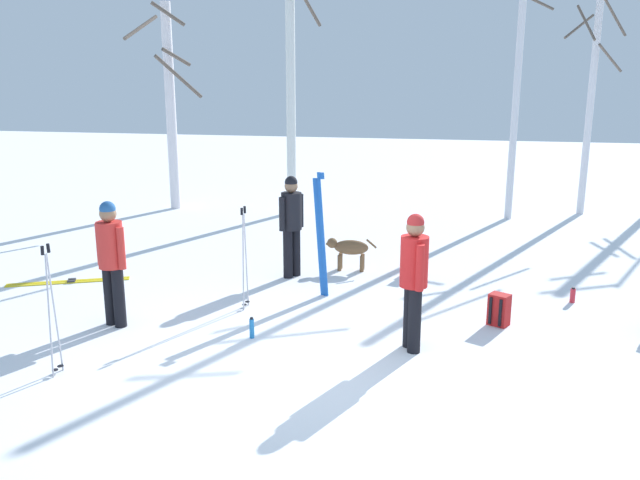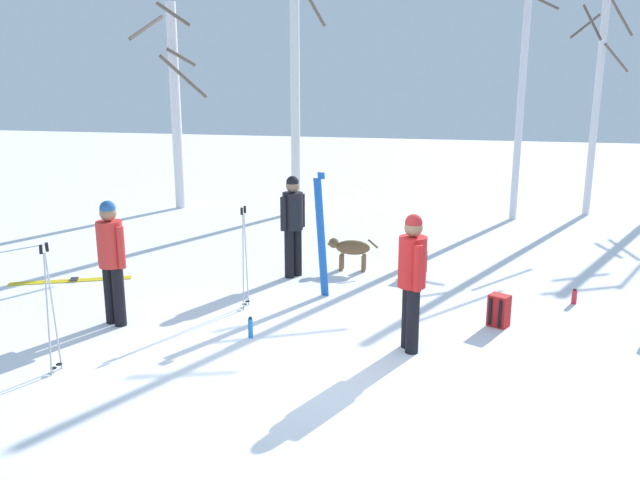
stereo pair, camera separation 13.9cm
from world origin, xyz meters
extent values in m
plane|color=white|center=(0.00, 0.00, 0.00)|extent=(60.00, 60.00, 0.00)
cylinder|color=black|center=(-1.31, 3.58, 0.41)|extent=(0.16, 0.16, 0.82)
cylinder|color=black|center=(-1.21, 3.74, 0.41)|extent=(0.16, 0.16, 0.82)
cylinder|color=black|center=(-1.26, 3.66, 1.13)|extent=(0.34, 0.34, 0.62)
sphere|color=#997051|center=(-1.26, 3.66, 1.55)|extent=(0.22, 0.22, 0.22)
sphere|color=black|center=(-1.26, 3.66, 1.61)|extent=(0.21, 0.21, 0.21)
cylinder|color=black|center=(-1.37, 3.48, 1.11)|extent=(0.10, 0.10, 0.56)
cylinder|color=black|center=(-1.15, 3.84, 1.11)|extent=(0.10, 0.10, 0.56)
cylinder|color=black|center=(-2.93, 0.93, 0.41)|extent=(0.16, 0.16, 0.82)
cylinder|color=black|center=(-3.10, 0.99, 0.41)|extent=(0.16, 0.16, 0.82)
cylinder|color=red|center=(-3.02, 0.96, 1.13)|extent=(0.34, 0.34, 0.62)
sphere|color=#997051|center=(-3.02, 0.96, 1.55)|extent=(0.22, 0.22, 0.22)
sphere|color=#265999|center=(-3.02, 0.96, 1.61)|extent=(0.21, 0.21, 0.21)
cylinder|color=red|center=(-2.82, 0.89, 1.11)|extent=(0.10, 0.10, 0.56)
cylinder|color=red|center=(-3.21, 1.03, 1.11)|extent=(0.10, 0.10, 0.56)
cylinder|color=black|center=(0.94, 1.10, 0.41)|extent=(0.16, 0.16, 0.82)
cylinder|color=black|center=(1.01, 0.93, 0.41)|extent=(0.16, 0.16, 0.82)
cylinder|color=red|center=(0.97, 1.02, 1.13)|extent=(0.34, 0.34, 0.62)
sphere|color=#997051|center=(0.97, 1.02, 1.55)|extent=(0.22, 0.22, 0.22)
sphere|color=#B22626|center=(0.97, 1.02, 1.61)|extent=(0.21, 0.21, 0.21)
cylinder|color=red|center=(0.89, 1.21, 1.11)|extent=(0.10, 0.10, 0.56)
cylinder|color=red|center=(1.06, 0.82, 1.11)|extent=(0.10, 0.10, 0.56)
ellipsoid|color=brown|center=(-0.35, 4.25, 0.41)|extent=(0.61, 0.26, 0.26)
sphere|color=brown|center=(-0.68, 4.23, 0.48)|extent=(0.18, 0.18, 0.18)
ellipsoid|color=brown|center=(-0.75, 4.23, 0.46)|extent=(0.10, 0.07, 0.06)
cylinder|color=brown|center=(0.00, 4.27, 0.49)|extent=(0.19, 0.05, 0.17)
cylinder|color=brown|center=(-0.54, 4.16, 0.14)|extent=(0.07, 0.07, 0.28)
cylinder|color=brown|center=(-0.55, 4.32, 0.14)|extent=(0.07, 0.07, 0.28)
cylinder|color=brown|center=(-0.15, 4.19, 0.14)|extent=(0.07, 0.07, 0.28)
cylinder|color=brown|center=(-0.16, 4.34, 0.14)|extent=(0.07, 0.07, 0.28)
cube|color=blue|center=(-0.60, 2.82, 0.91)|extent=(0.21, 0.08, 1.82)
cube|color=blue|center=(-0.60, 2.82, 1.86)|extent=(0.07, 0.04, 0.10)
cube|color=blue|center=(-0.55, 2.81, 0.91)|extent=(0.21, 0.08, 1.82)
cube|color=blue|center=(-0.55, 2.81, 1.86)|extent=(0.07, 0.04, 0.10)
cube|color=yellow|center=(-4.75, 2.49, 0.01)|extent=(1.79, 0.88, 0.02)
cube|color=#333338|center=(-4.71, 2.51, 0.03)|extent=(0.14, 0.11, 0.03)
cube|color=yellow|center=(-4.80, 2.58, 0.01)|extent=(1.79, 0.88, 0.02)
cube|color=#333338|center=(-4.75, 2.60, 0.03)|extent=(0.14, 0.11, 0.03)
cylinder|color=#B2B2BC|center=(-1.52, 2.07, 0.70)|extent=(0.02, 0.10, 1.40)
cylinder|color=black|center=(-1.52, 2.07, 1.45)|extent=(0.04, 0.04, 0.10)
cylinder|color=black|center=(-1.52, 2.07, 0.07)|extent=(0.07, 0.07, 0.01)
cylinder|color=#B2B2BC|center=(-1.52, 1.94, 0.70)|extent=(0.02, 0.10, 1.40)
cylinder|color=black|center=(-1.52, 1.94, 1.45)|extent=(0.04, 0.04, 0.10)
cylinder|color=black|center=(-1.52, 1.94, 0.07)|extent=(0.07, 0.07, 0.01)
cylinder|color=#B2B2BC|center=(-2.89, -0.51, 0.71)|extent=(0.02, 0.10, 1.41)
cylinder|color=black|center=(-2.89, -0.51, 1.47)|extent=(0.04, 0.04, 0.10)
cylinder|color=black|center=(-2.89, -0.51, 0.07)|extent=(0.07, 0.07, 0.01)
cylinder|color=#B2B2BC|center=(-2.89, -0.61, 0.71)|extent=(0.02, 0.10, 1.41)
cylinder|color=black|center=(-2.89, -0.61, 1.47)|extent=(0.04, 0.04, 0.10)
cylinder|color=black|center=(-2.89, -0.61, 0.07)|extent=(0.07, 0.07, 0.01)
cube|color=red|center=(0.79, 4.26, 0.22)|extent=(0.27, 0.31, 0.44)
cube|color=red|center=(0.66, 4.30, 0.15)|extent=(0.12, 0.20, 0.20)
cube|color=black|center=(0.92, 4.29, 0.22)|extent=(0.03, 0.04, 0.37)
cube|color=black|center=(0.87, 4.16, 0.22)|extent=(0.03, 0.04, 0.37)
cube|color=red|center=(2.06, 2.10, 0.22)|extent=(0.32, 0.30, 0.44)
cube|color=red|center=(2.12, 2.21, 0.15)|extent=(0.20, 0.14, 0.20)
cube|color=black|center=(2.07, 1.96, 0.22)|extent=(0.04, 0.04, 0.37)
cube|color=black|center=(1.95, 2.03, 0.22)|extent=(0.04, 0.04, 0.37)
cylinder|color=#1E72BF|center=(-1.07, 0.93, 0.13)|extent=(0.06, 0.06, 0.26)
cylinder|color=black|center=(-1.07, 0.93, 0.27)|extent=(0.04, 0.04, 0.02)
cylinder|color=red|center=(3.19, 3.29, 0.11)|extent=(0.08, 0.08, 0.21)
cylinder|color=black|center=(3.19, 3.29, 0.23)|extent=(0.05, 0.05, 0.02)
cylinder|color=silver|center=(-5.74, 8.81, 2.53)|extent=(0.25, 0.25, 5.07)
cylinder|color=brown|center=(-5.31, 8.43, 3.30)|extent=(0.85, 0.96, 1.03)
cylinder|color=brown|center=(-5.43, 8.61, 3.76)|extent=(0.50, 0.71, 0.44)
cylinder|color=brown|center=(-6.45, 8.88, 4.48)|extent=(0.24, 1.46, 0.70)
cylinder|color=brown|center=(-5.53, 8.50, 4.74)|extent=(0.71, 0.52, 0.56)
cylinder|color=silver|center=(-2.66, 8.89, 3.79)|extent=(0.22, 0.22, 7.57)
cylinder|color=silver|center=(2.57, 9.33, 3.71)|extent=(0.16, 0.16, 7.43)
cylinder|color=silver|center=(4.35, 10.31, 3.03)|extent=(0.17, 0.17, 6.05)
cylinder|color=brown|center=(3.99, 10.66, 4.46)|extent=(0.76, 0.78, 0.61)
cylinder|color=brown|center=(4.55, 9.94, 4.72)|extent=(0.82, 0.49, 1.06)
cylinder|color=brown|center=(4.63, 10.00, 3.72)|extent=(0.69, 0.62, 0.63)
cylinder|color=brown|center=(4.06, 10.14, 4.51)|extent=(0.43, 0.65, 0.84)
camera|label=1|loc=(1.51, -6.61, 3.27)|focal=36.74mm
camera|label=2|loc=(1.65, -6.58, 3.27)|focal=36.74mm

